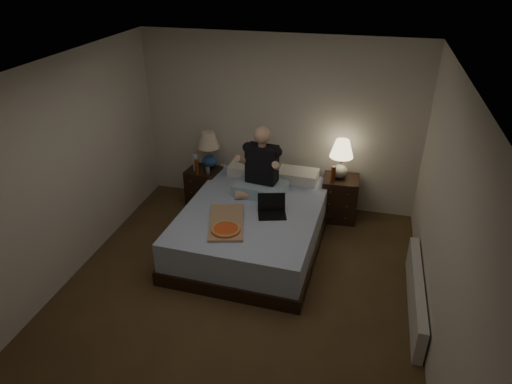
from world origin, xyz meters
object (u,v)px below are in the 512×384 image
(nightstand_left, at_px, (204,187))
(nightstand_right, at_px, (339,198))
(bed, at_px, (253,226))
(beer_bottle_right, at_px, (333,174))
(beer_bottle_left, at_px, (197,167))
(radiator, at_px, (416,294))
(lamp_left, at_px, (209,150))
(pizza_box, at_px, (226,230))
(person, at_px, (261,162))
(water_bottle, at_px, (195,163))
(laptop, at_px, (272,207))
(soda_can, at_px, (208,171))
(lamp_right, at_px, (341,159))

(nightstand_left, relative_size, nightstand_right, 0.93)
(bed, height_order, nightstand_right, nightstand_right)
(nightstand_left, height_order, beer_bottle_right, beer_bottle_right)
(beer_bottle_left, relative_size, radiator, 0.14)
(nightstand_right, xyz_separation_m, lamp_left, (-1.93, -0.02, 0.56))
(lamp_left, distance_m, beer_bottle_left, 0.33)
(pizza_box, bearing_deg, person, 64.99)
(pizza_box, distance_m, radiator, 2.20)
(water_bottle, distance_m, radiator, 3.46)
(nightstand_left, distance_m, laptop, 1.62)
(water_bottle, relative_size, soda_can, 2.50)
(radiator, bearing_deg, lamp_left, 149.87)
(nightstand_left, xyz_separation_m, nightstand_right, (2.00, 0.12, 0.02))
(bed, distance_m, pizza_box, 0.74)
(bed, xyz_separation_m, nightstand_left, (-0.97, 0.82, 0.02))
(beer_bottle_right, bearing_deg, nightstand_left, 179.69)
(bed, relative_size, lamp_left, 3.99)
(nightstand_right, distance_m, pizza_box, 2.00)
(beer_bottle_left, bearing_deg, radiator, -25.21)
(laptop, bearing_deg, nightstand_right, 38.72)
(nightstand_left, xyz_separation_m, beer_bottle_right, (1.89, -0.01, 0.45))
(pizza_box, bearing_deg, lamp_left, 99.57)
(nightstand_right, distance_m, soda_can, 1.93)
(nightstand_left, bearing_deg, laptop, -31.06)
(soda_can, xyz_separation_m, beer_bottle_right, (1.78, 0.11, 0.11))
(nightstand_left, relative_size, water_bottle, 2.38)
(beer_bottle_left, xyz_separation_m, radiator, (2.99, -1.41, -0.51))
(beer_bottle_right, relative_size, laptop, 0.68)
(bed, height_order, person, person)
(lamp_left, bearing_deg, laptop, -41.99)
(person, height_order, pizza_box, person)
(soda_can, bearing_deg, pizza_box, -62.78)
(lamp_left, bearing_deg, beer_bottle_left, -109.01)
(nightstand_right, bearing_deg, lamp_right, 150.38)
(beer_bottle_left, bearing_deg, pizza_box, -57.12)
(lamp_right, distance_m, soda_can, 1.89)
(soda_can, height_order, laptop, laptop)
(bed, relative_size, beer_bottle_right, 9.71)
(lamp_right, relative_size, soda_can, 5.60)
(lamp_left, relative_size, pizza_box, 0.74)
(radiator, bearing_deg, laptop, 160.13)
(laptop, xyz_separation_m, pizza_box, (-0.44, -0.51, -0.08))
(soda_can, bearing_deg, water_bottle, 164.31)
(bed, relative_size, nightstand_right, 3.51)
(beer_bottle_left, bearing_deg, lamp_left, 70.99)
(beer_bottle_left, bearing_deg, beer_bottle_right, 4.94)
(lamp_left, relative_size, water_bottle, 2.24)
(water_bottle, bearing_deg, bed, -35.80)
(bed, height_order, beer_bottle_right, beer_bottle_right)
(beer_bottle_right, bearing_deg, lamp_left, 176.63)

